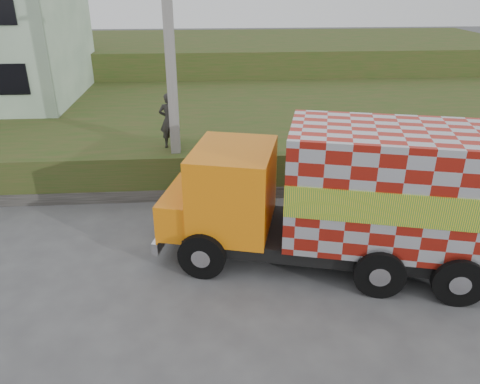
{
  "coord_description": "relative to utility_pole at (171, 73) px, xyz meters",
  "views": [
    {
      "loc": [
        0.04,
        -10.04,
        6.78
      ],
      "look_at": [
        0.9,
        1.74,
        1.3
      ],
      "focal_mm": 35.0,
      "sensor_mm": 36.0,
      "label": 1
    }
  ],
  "objects": [
    {
      "name": "utility_pole",
      "position": [
        0.0,
        0.0,
        0.0
      ],
      "size": [
        1.2,
        0.3,
        8.0
      ],
      "color": "gray",
      "rests_on": "ground"
    },
    {
      "name": "cargo_truck",
      "position": [
        4.34,
        -4.54,
        -2.2
      ],
      "size": [
        8.55,
        4.52,
        3.64
      ],
      "rotation": [
        0.0,
        0.0,
        -0.25
      ],
      "color": "black",
      "rests_on": "ground"
    },
    {
      "name": "retaining_strip",
      "position": [
        -1.0,
        -0.4,
        -3.88
      ],
      "size": [
        16.0,
        0.5,
        0.4
      ],
      "primitive_type": "cube",
      "color": "#595651",
      "rests_on": "ground"
    },
    {
      "name": "ground",
      "position": [
        1.0,
        -4.6,
        -4.08
      ],
      "size": [
        120.0,
        120.0,
        0.0
      ],
      "primitive_type": "plane",
      "color": "#474749",
      "rests_on": "ground"
    },
    {
      "name": "embankment_far",
      "position": [
        1.0,
        17.4,
        -2.58
      ],
      "size": [
        40.0,
        12.0,
        3.0
      ],
      "primitive_type": "cube",
      "color": "#2C4D19",
      "rests_on": "ground"
    },
    {
      "name": "embankment",
      "position": [
        1.0,
        5.4,
        -3.33
      ],
      "size": [
        40.0,
        12.0,
        1.5
      ],
      "primitive_type": "cube",
      "color": "#2C4D19",
      "rests_on": "ground"
    },
    {
      "name": "cow",
      "position": [
        0.88,
        -4.03,
        -3.5
      ],
      "size": [
        0.94,
        1.47,
        1.15
      ],
      "primitive_type": "imported",
      "rotation": [
        0.0,
        0.0,
        -0.26
      ],
      "color": "black",
      "rests_on": "ground"
    },
    {
      "name": "pedestrian",
      "position": [
        -0.19,
        0.49,
        -1.65
      ],
      "size": [
        0.7,
        0.48,
        1.86
      ],
      "primitive_type": "imported",
      "rotation": [
        0.0,
        0.0,
        3.09
      ],
      "color": "#2D2B28",
      "rests_on": "embankment"
    }
  ]
}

